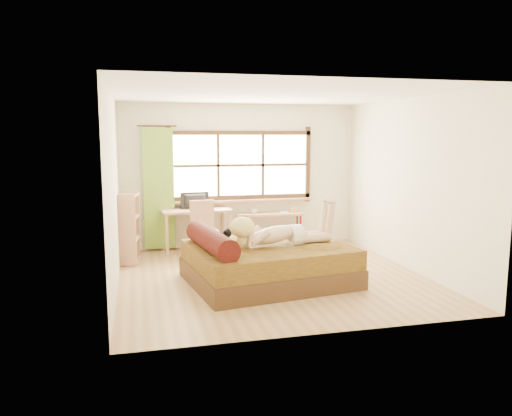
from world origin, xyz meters
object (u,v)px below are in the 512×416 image
object	(u,v)px
bed	(265,262)
chair	(204,225)
kitten	(218,237)
desk	(196,215)
woman	(280,222)
bookshelf	(129,228)
pipe_shelf	(270,222)

from	to	relation	value
bed	chair	world-z (taller)	chair
kitten	desk	distance (m)	2.12
woman	chair	size ratio (longest dim) A/B	1.59
kitten	desk	world-z (taller)	kitten
kitten	chair	xyz separation A→B (m)	(0.02, 1.76, -0.15)
bookshelf	kitten	bearing A→B (deg)	-41.57
woman	pipe_shelf	bearing A→B (deg)	69.29
kitten	chair	size ratio (longest dim) A/B	0.34
woman	desk	xyz separation A→B (m)	(-0.94, 2.27, -0.21)
chair	pipe_shelf	xyz separation A→B (m)	(1.35, 0.48, -0.07)
chair	kitten	bearing A→B (deg)	-96.01
bed	kitten	xyz separation A→B (m)	(-0.67, 0.11, 0.39)
bed	woman	size ratio (longest dim) A/B	1.59
kitten	bookshelf	xyz separation A→B (m)	(-1.25, 1.51, -0.09)
desk	kitten	bearing A→B (deg)	-93.40
woman	pipe_shelf	xyz separation A→B (m)	(0.50, 2.39, -0.42)
chair	bookshelf	bearing A→B (deg)	-174.35
desk	pipe_shelf	world-z (taller)	desk
bed	pipe_shelf	world-z (taller)	bed
kitten	bed	bearing A→B (deg)	-18.09
chair	pipe_shelf	size ratio (longest dim) A/B	0.75
bed	chair	xyz separation A→B (m)	(-0.64, 1.86, 0.24)
woman	chair	distance (m)	2.11
woman	chair	bearing A→B (deg)	105.14
kitten	pipe_shelf	size ratio (longest dim) A/B	0.26
kitten	chair	distance (m)	1.76
bed	kitten	bearing A→B (deg)	161.91
bed	woman	xyz separation A→B (m)	(0.20, -0.04, 0.59)
kitten	chair	world-z (taller)	chair
kitten	pipe_shelf	world-z (taller)	kitten
chair	pipe_shelf	distance (m)	1.43
bed	desk	size ratio (longest dim) A/B	1.91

